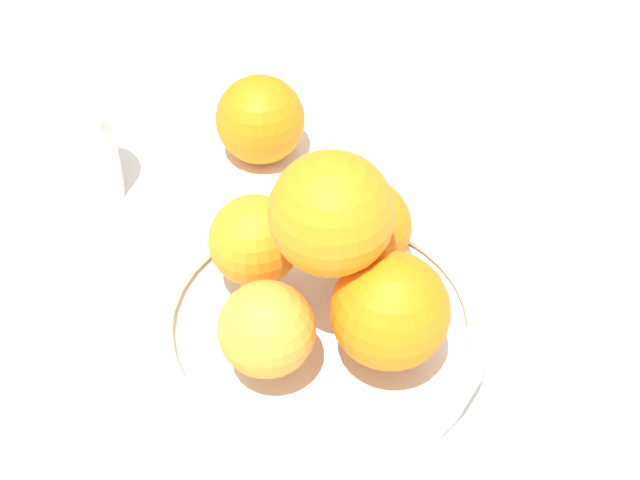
% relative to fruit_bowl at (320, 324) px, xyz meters
% --- Properties ---
extents(ground_plane, '(4.00, 4.00, 0.00)m').
position_rel_fruit_bowl_xyz_m(ground_plane, '(0.00, 0.00, -0.02)').
color(ground_plane, silver).
extents(fruit_bowl, '(0.25, 0.25, 0.03)m').
position_rel_fruit_bowl_xyz_m(fruit_bowl, '(0.00, 0.00, 0.00)').
color(fruit_bowl, silver).
rests_on(fruit_bowl, ground_plane).
extents(orange_pile, '(0.18, 0.19, 0.14)m').
position_rel_fruit_bowl_xyz_m(orange_pile, '(-0.00, 0.01, 0.07)').
color(orange_pile, orange).
rests_on(orange_pile, fruit_bowl).
extents(stray_orange, '(0.08, 0.08, 0.08)m').
position_rel_fruit_bowl_xyz_m(stray_orange, '(-0.14, -0.17, 0.02)').
color(stray_orange, orange).
rests_on(stray_orange, ground_plane).
extents(drinking_glass, '(0.08, 0.08, 0.09)m').
position_rel_fruit_bowl_xyz_m(drinking_glass, '(-0.00, -0.26, 0.03)').
color(drinking_glass, white).
rests_on(drinking_glass, ground_plane).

